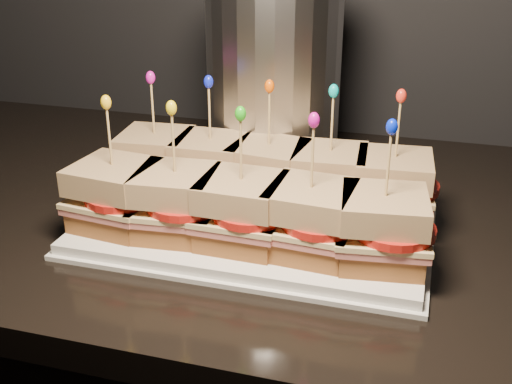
# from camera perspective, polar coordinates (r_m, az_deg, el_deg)

# --- Properties ---
(platter) EXTENTS (0.41, 0.26, 0.02)m
(platter) POSITION_cam_1_polar(r_m,az_deg,el_deg) (0.79, 0.00, -3.03)
(platter) COLOR white
(platter) RESTS_ON granite_slab
(platter_rim) EXTENTS (0.43, 0.27, 0.01)m
(platter_rim) POSITION_cam_1_polar(r_m,az_deg,el_deg) (0.80, 0.00, -3.42)
(platter_rim) COLOR white
(platter_rim) RESTS_ON granite_slab
(sandwich_0_bread_bot) EXTENTS (0.09, 0.09, 0.02)m
(sandwich_0_bread_bot) POSITION_cam_1_polar(r_m,az_deg,el_deg) (0.89, -8.76, 1.18)
(sandwich_0_bread_bot) COLOR #583011
(sandwich_0_bread_bot) RESTS_ON platter
(sandwich_0_ham) EXTENTS (0.10, 0.10, 0.01)m
(sandwich_0_ham) POSITION_cam_1_polar(r_m,az_deg,el_deg) (0.88, -8.82, 2.14)
(sandwich_0_ham) COLOR #C86662
(sandwich_0_ham) RESTS_ON sandwich_0_bread_bot
(sandwich_0_cheese) EXTENTS (0.11, 0.10, 0.01)m
(sandwich_0_cheese) POSITION_cam_1_polar(r_m,az_deg,el_deg) (0.88, -8.85, 2.57)
(sandwich_0_cheese) COLOR beige
(sandwich_0_cheese) RESTS_ON sandwich_0_ham
(sandwich_0_tomato) EXTENTS (0.09, 0.09, 0.01)m
(sandwich_0_tomato) POSITION_cam_1_polar(r_m,az_deg,el_deg) (0.86, -8.32, 2.81)
(sandwich_0_tomato) COLOR red
(sandwich_0_tomato) RESTS_ON sandwich_0_cheese
(sandwich_0_bread_top) EXTENTS (0.10, 0.10, 0.03)m
(sandwich_0_bread_top) POSITION_cam_1_polar(r_m,az_deg,el_deg) (0.87, -8.96, 4.24)
(sandwich_0_bread_top) COLOR brown
(sandwich_0_bread_top) RESTS_ON sandwich_0_tomato
(sandwich_0_pick) EXTENTS (0.00, 0.00, 0.09)m
(sandwich_0_pick) POSITION_cam_1_polar(r_m,az_deg,el_deg) (0.85, -9.16, 7.09)
(sandwich_0_pick) COLOR tan
(sandwich_0_pick) RESTS_ON sandwich_0_bread_top
(sandwich_0_frill) EXTENTS (0.01, 0.01, 0.02)m
(sandwich_0_frill) POSITION_cam_1_polar(r_m,az_deg,el_deg) (0.84, -9.36, 10.02)
(sandwich_0_frill) COLOR #D813AA
(sandwich_0_frill) RESTS_ON sandwich_0_pick
(sandwich_1_bread_bot) EXTENTS (0.09, 0.09, 0.02)m
(sandwich_1_bread_bot) POSITION_cam_1_polar(r_m,az_deg,el_deg) (0.86, -3.96, 0.62)
(sandwich_1_bread_bot) COLOR #583011
(sandwich_1_bread_bot) RESTS_ON platter
(sandwich_1_ham) EXTENTS (0.10, 0.10, 0.01)m
(sandwich_1_ham) POSITION_cam_1_polar(r_m,az_deg,el_deg) (0.85, -3.99, 1.62)
(sandwich_1_ham) COLOR #C86662
(sandwich_1_ham) RESTS_ON sandwich_1_bread_bot
(sandwich_1_cheese) EXTENTS (0.10, 0.10, 0.01)m
(sandwich_1_cheese) POSITION_cam_1_polar(r_m,az_deg,el_deg) (0.85, -4.00, 2.05)
(sandwich_1_cheese) COLOR beige
(sandwich_1_cheese) RESTS_ON sandwich_1_ham
(sandwich_1_tomato) EXTENTS (0.09, 0.09, 0.01)m
(sandwich_1_tomato) POSITION_cam_1_polar(r_m,az_deg,el_deg) (0.84, -3.38, 2.30)
(sandwich_1_tomato) COLOR red
(sandwich_1_tomato) RESTS_ON sandwich_1_cheese
(sandwich_1_bread_top) EXTENTS (0.09, 0.09, 0.03)m
(sandwich_1_bread_top) POSITION_cam_1_polar(r_m,az_deg,el_deg) (0.84, -4.06, 3.77)
(sandwich_1_bread_top) COLOR brown
(sandwich_1_bread_top) RESTS_ON sandwich_1_tomato
(sandwich_1_pick) EXTENTS (0.00, 0.00, 0.09)m
(sandwich_1_pick) POSITION_cam_1_polar(r_m,az_deg,el_deg) (0.82, -4.15, 6.72)
(sandwich_1_pick) COLOR tan
(sandwich_1_pick) RESTS_ON sandwich_1_bread_top
(sandwich_1_frill) EXTENTS (0.01, 0.01, 0.02)m
(sandwich_1_frill) POSITION_cam_1_polar(r_m,az_deg,el_deg) (0.81, -4.24, 9.75)
(sandwich_1_frill) COLOR #111EDE
(sandwich_1_frill) RESTS_ON sandwich_1_pick
(sandwich_2_bread_bot) EXTENTS (0.10, 0.10, 0.02)m
(sandwich_2_bread_bot) POSITION_cam_1_polar(r_m,az_deg,el_deg) (0.84, 1.12, 0.03)
(sandwich_2_bread_bot) COLOR #583011
(sandwich_2_bread_bot) RESTS_ON platter
(sandwich_2_ham) EXTENTS (0.11, 0.10, 0.01)m
(sandwich_2_ham) POSITION_cam_1_polar(r_m,az_deg,el_deg) (0.83, 1.13, 1.04)
(sandwich_2_ham) COLOR #C86662
(sandwich_2_ham) RESTS_ON sandwich_2_bread_bot
(sandwich_2_cheese) EXTENTS (0.11, 0.11, 0.01)m
(sandwich_2_cheese) POSITION_cam_1_polar(r_m,az_deg,el_deg) (0.83, 1.14, 1.49)
(sandwich_2_cheese) COLOR beige
(sandwich_2_cheese) RESTS_ON sandwich_2_ham
(sandwich_2_tomato) EXTENTS (0.09, 0.09, 0.01)m
(sandwich_2_tomato) POSITION_cam_1_polar(r_m,az_deg,el_deg) (0.82, 1.84, 1.73)
(sandwich_2_tomato) COLOR red
(sandwich_2_tomato) RESTS_ON sandwich_2_cheese
(sandwich_2_bread_top) EXTENTS (0.10, 0.10, 0.03)m
(sandwich_2_bread_top) POSITION_cam_1_polar(r_m,az_deg,el_deg) (0.82, 1.15, 3.25)
(sandwich_2_bread_top) COLOR brown
(sandwich_2_bread_top) RESTS_ON sandwich_2_tomato
(sandwich_2_pick) EXTENTS (0.00, 0.00, 0.09)m
(sandwich_2_pick) POSITION_cam_1_polar(r_m,az_deg,el_deg) (0.80, 1.18, 6.27)
(sandwich_2_pick) COLOR tan
(sandwich_2_pick) RESTS_ON sandwich_2_bread_top
(sandwich_2_frill) EXTENTS (0.01, 0.01, 0.02)m
(sandwich_2_frill) POSITION_cam_1_polar(r_m,az_deg,el_deg) (0.79, 1.21, 9.39)
(sandwich_2_frill) COLOR #F05502
(sandwich_2_frill) RESTS_ON sandwich_2_pick
(sandwich_3_bread_bot) EXTENTS (0.09, 0.09, 0.02)m
(sandwich_3_bread_bot) POSITION_cam_1_polar(r_m,az_deg,el_deg) (0.82, 6.43, -0.59)
(sandwich_3_bread_bot) COLOR #583011
(sandwich_3_bread_bot) RESTS_ON platter
(sandwich_3_ham) EXTENTS (0.10, 0.10, 0.01)m
(sandwich_3_ham) POSITION_cam_1_polar(r_m,az_deg,el_deg) (0.81, 6.49, 0.44)
(sandwich_3_ham) COLOR #C86662
(sandwich_3_ham) RESTS_ON sandwich_3_bread_bot
(sandwich_3_cheese) EXTENTS (0.11, 0.10, 0.01)m
(sandwich_3_cheese) POSITION_cam_1_polar(r_m,az_deg,el_deg) (0.81, 6.51, 0.89)
(sandwich_3_cheese) COLOR beige
(sandwich_3_cheese) RESTS_ON sandwich_3_ham
(sandwich_3_tomato) EXTENTS (0.09, 0.09, 0.01)m
(sandwich_3_tomato) POSITION_cam_1_polar(r_m,az_deg,el_deg) (0.80, 7.30, 1.13)
(sandwich_3_tomato) COLOR red
(sandwich_3_tomato) RESTS_ON sandwich_3_cheese
(sandwich_3_bread_top) EXTENTS (0.10, 0.10, 0.03)m
(sandwich_3_bread_top) POSITION_cam_1_polar(r_m,az_deg,el_deg) (0.80, 6.60, 2.68)
(sandwich_3_bread_top) COLOR brown
(sandwich_3_bread_top) RESTS_ON sandwich_3_tomato
(sandwich_3_pick) EXTENTS (0.00, 0.00, 0.09)m
(sandwich_3_pick) POSITION_cam_1_polar(r_m,az_deg,el_deg) (0.79, 6.75, 5.74)
(sandwich_3_pick) COLOR tan
(sandwich_3_pick) RESTS_ON sandwich_3_bread_top
(sandwich_3_frill) EXTENTS (0.01, 0.01, 0.02)m
(sandwich_3_frill) POSITION_cam_1_polar(r_m,az_deg,el_deg) (0.77, 6.92, 8.91)
(sandwich_3_frill) COLOR #05B0B6
(sandwich_3_frill) RESTS_ON sandwich_3_pick
(sandwich_4_bread_bot) EXTENTS (0.09, 0.09, 0.02)m
(sandwich_4_bread_bot) POSITION_cam_1_polar(r_m,az_deg,el_deg) (0.81, 11.89, -1.23)
(sandwich_4_bread_bot) COLOR #583011
(sandwich_4_bread_bot) RESTS_ON platter
(sandwich_4_ham) EXTENTS (0.10, 0.10, 0.01)m
(sandwich_4_ham) POSITION_cam_1_polar(r_m,az_deg,el_deg) (0.81, 11.99, -0.19)
(sandwich_4_ham) COLOR #C86662
(sandwich_4_ham) RESTS_ON sandwich_4_bread_bot
(sandwich_4_cheese) EXTENTS (0.10, 0.10, 0.01)m
(sandwich_4_cheese) POSITION_cam_1_polar(r_m,az_deg,el_deg) (0.80, 12.03, 0.27)
(sandwich_4_cheese) COLOR beige
(sandwich_4_cheese) RESTS_ON sandwich_4_ham
(sandwich_4_tomato) EXTENTS (0.09, 0.09, 0.01)m
(sandwich_4_tomato) POSITION_cam_1_polar(r_m,az_deg,el_deg) (0.80, 12.90, 0.49)
(sandwich_4_tomato) COLOR red
(sandwich_4_tomato) RESTS_ON sandwich_4_cheese
(sandwich_4_bread_top) EXTENTS (0.10, 0.10, 0.03)m
(sandwich_4_bread_top) POSITION_cam_1_polar(r_m,az_deg,el_deg) (0.79, 12.20, 2.06)
(sandwich_4_bread_top) COLOR brown
(sandwich_4_bread_top) RESTS_ON sandwich_4_tomato
(sandwich_4_pick) EXTENTS (0.00, 0.00, 0.09)m
(sandwich_4_pick) POSITION_cam_1_polar(r_m,az_deg,el_deg) (0.78, 12.49, 5.14)
(sandwich_4_pick) COLOR tan
(sandwich_4_pick) RESTS_ON sandwich_4_bread_top
(sandwich_4_frill) EXTENTS (0.01, 0.01, 0.02)m
(sandwich_4_frill) POSITION_cam_1_polar(r_m,az_deg,el_deg) (0.77, 12.79, 8.33)
(sandwich_4_frill) COLOR red
(sandwich_4_frill) RESTS_ON sandwich_4_pick
(sandwich_5_bread_bot) EXTENTS (0.10, 0.10, 0.02)m
(sandwich_5_bread_bot) POSITION_cam_1_polar(r_m,az_deg,el_deg) (0.79, -12.25, -2.03)
(sandwich_5_bread_bot) COLOR #583011
(sandwich_5_bread_bot) RESTS_ON platter
(sandwich_5_ham) EXTENTS (0.11, 0.10, 0.01)m
(sandwich_5_ham) POSITION_cam_1_polar(r_m,az_deg,el_deg) (0.78, -12.35, -0.97)
(sandwich_5_ham) COLOR #C86662
(sandwich_5_ham) RESTS_ON sandwich_5_bread_bot
(sandwich_5_cheese) EXTENTS (0.11, 0.10, 0.01)m
(sandwich_5_cheese) POSITION_cam_1_polar(r_m,az_deg,el_deg) (0.78, -12.40, -0.50)
(sandwich_5_cheese) COLOR beige
(sandwich_5_cheese) RESTS_ON sandwich_5_ham
(sandwich_5_tomato) EXTENTS (0.09, 0.09, 0.01)m
(sandwich_5_tomato) POSITION_cam_1_polar(r_m,az_deg,el_deg) (0.77, -11.86, -0.28)
(sandwich_5_tomato) COLOR red
(sandwich_5_tomato) RESTS_ON sandwich_5_cheese
(sandwich_5_bread_top) EXTENTS (0.10, 0.10, 0.03)m
(sandwich_5_bread_top) POSITION_cam_1_polar(r_m,az_deg,el_deg) (0.77, -12.57, 1.34)
(sandwich_5_bread_top) COLOR brown
(sandwich_5_bread_top) RESTS_ON sandwich_5_tomato
(sandwich_5_pick) EXTENTS (0.00, 0.00, 0.09)m
(sandwich_5_pick) POSITION_cam_1_polar(r_m,az_deg,el_deg) (0.75, -12.88, 4.50)
(sandwich_5_pick) COLOR tan
(sandwich_5_pick) RESTS_ON sandwich_5_bread_top
(sandwich_5_frill) EXTENTS (0.01, 0.01, 0.02)m
(sandwich_5_frill) POSITION_cam_1_polar(r_m,az_deg,el_deg) (0.74, -13.20, 7.78)
(sandwich_5_frill) COLOR yellow
(sandwich_5_frill) RESTS_ON sandwich_5_pick
(sandwich_6_bread_bot) EXTENTS (0.09, 0.09, 0.02)m
(sandwich_6_bread_bot) POSITION_cam_1_polar(r_m,az_deg,el_deg) (0.76, -6.97, -2.79)
(sandwich_6_bread_bot) COLOR #583011
(sandwich_6_bread_bot) RESTS_ON platter
(sandwich_6_ham) EXTENTS (0.10, 0.10, 0.01)m
(sandwich_6_ham) POSITION_cam_1_polar(r_m,az_deg,el_deg) (0.75, -7.03, -1.69)
(sandwich_6_ham) COLOR #C86662
(sandwich_6_ham) RESTS_ON sandwich_6_bread_bot
(sandwich_6_cheese) EXTENTS (0.11, 0.10, 0.01)m
(sandwich_6_cheese) POSITION_cam_1_polar(r_m,az_deg,el_deg) (0.75, -7.06, -1.21)
(sandwich_6_cheese) COLOR beige
(sandwich_6_cheese) RESTS_ON sandwich_6_ham
(sandwich_6_tomato) EXTENTS (0.09, 0.09, 0.01)m
(sandwich_6_tomato) POSITION_cam_1_polar(r_m,az_deg,el_deg) (0.74, -6.41, -0.98)
(sandwich_6_tomato) COLOR red
(sandwich_6_tomato) RESTS_ON sandwich_6_cheese
(sandwich_6_bread_top) EXTENTS (0.10, 0.10, 0.03)m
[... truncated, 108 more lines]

